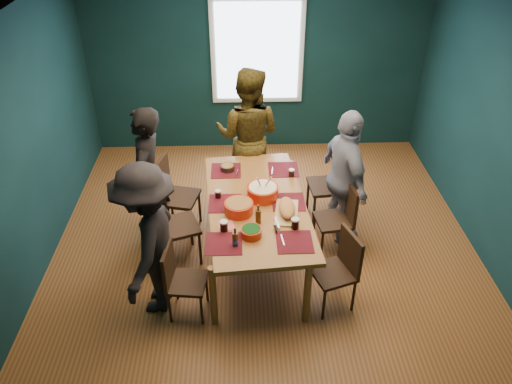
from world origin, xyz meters
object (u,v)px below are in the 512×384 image
bowl_salad (239,207)px  person_near_left (149,241)px  chair_left_near (179,276)px  person_far_left (148,178)px  person_back (248,136)px  chair_right_near (341,265)px  chair_left_far (171,190)px  chair_left_mid (169,221)px  chair_right_mid (341,214)px  cutting_board (287,209)px  chair_right_far (335,179)px  bowl_dumpling (263,192)px  dining_table (257,208)px  person_right (345,178)px  bowl_herbs (251,232)px

bowl_salad → person_near_left: bearing=-150.6°
chair_left_near → person_near_left: size_ratio=0.49×
person_far_left → person_back: person_back is taller
chair_right_near → person_far_left: size_ratio=0.51×
person_back → chair_left_far: bearing=53.4°
chair_left_mid → person_far_left: 0.58m
chair_right_mid → person_far_left: (-2.19, 0.28, 0.35)m
chair_left_mid → cutting_board: 1.32m
chair_left_far → person_far_left: 0.41m
chair_left_mid → chair_left_far: bearing=74.6°
chair_right_far → bowl_dumpling: 1.19m
chair_left_mid → chair_right_far: bearing=2.3°
cutting_board → chair_left_near: bearing=-145.1°
person_back → bowl_salad: person_back is taller
bowl_dumpling → chair_left_far: bearing=154.3°
chair_left_mid → person_back: bearing=36.5°
chair_right_near → dining_table: bearing=119.9°
person_right → person_near_left: person_near_left is taller
chair_right_mid → chair_left_far: bearing=158.4°
dining_table → chair_right_far: 1.28m
chair_left_far → chair_right_mid: (1.98, -0.47, -0.05)m
person_back → person_near_left: size_ratio=1.09×
chair_left_far → bowl_herbs: (0.93, -1.18, 0.28)m
chair_left_mid → bowl_herbs: chair_left_mid is taller
chair_right_mid → person_near_left: (-2.03, -0.80, 0.32)m
dining_table → bowl_herbs: (-0.08, -0.56, 0.12)m
chair_right_far → person_back: bearing=147.9°
person_right → person_near_left: bearing=101.8°
person_back → cutting_board: person_back is taller
bowl_herbs → chair_right_mid: bearing=34.0°
person_far_left → chair_right_near: bearing=67.0°
chair_right_mid → bowl_herbs: bowl_herbs is taller
chair_left_far → chair_right_far: (2.01, 0.17, 0.01)m
bowl_salad → cutting_board: bearing=-4.3°
bowl_salad → bowl_herbs: (0.12, -0.39, -0.02)m
person_back → bowl_herbs: bearing=105.8°
chair_left_mid → cutting_board: (1.27, -0.21, 0.29)m
person_right → bowl_dumpling: size_ratio=4.85×
chair_right_mid → cutting_board: (-0.66, -0.35, 0.34)m
chair_left_near → person_near_left: 0.46m
chair_left_mid → bowl_salad: (0.77, -0.17, 0.30)m
chair_left_far → person_far_left: person_far_left is taller
chair_left_mid → bowl_dumpling: (1.03, 0.10, 0.30)m
chair_left_near → bowl_herbs: size_ratio=3.91×
chair_right_mid → cutting_board: size_ratio=1.48×
person_right → person_near_left: size_ratio=1.00×
chair_left_far → bowl_dumpling: (1.08, -0.52, 0.30)m
person_right → bowl_dumpling: person_right is taller
chair_right_far → dining_table: bearing=-146.5°
chair_right_far → bowl_herbs: size_ratio=4.62×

